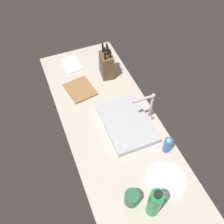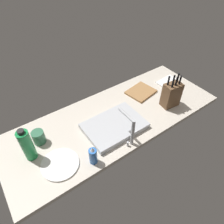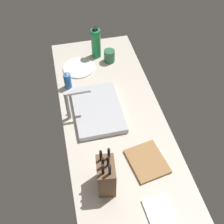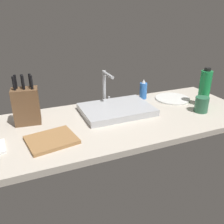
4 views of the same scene
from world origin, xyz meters
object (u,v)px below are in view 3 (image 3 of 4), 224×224
(faucet, at_px, (71,103))
(dinner_plate, at_px, (79,68))
(cutting_board, at_px, (147,161))
(soap_bottle, at_px, (68,80))
(water_bottle, at_px, (96,43))
(sink_basin, at_px, (98,110))
(coffee_mug, at_px, (109,56))
(dish_towel, at_px, (161,217))
(knife_block, at_px, (106,176))

(faucet, distance_m, dinner_plate, 0.51)
(cutting_board, distance_m, dinner_plate, 0.95)
(soap_bottle, xyz_separation_m, water_bottle, (0.31, -0.27, 0.06))
(sink_basin, relative_size, coffee_mug, 4.50)
(faucet, relative_size, coffee_mug, 2.33)
(sink_basin, height_order, dish_towel, sink_basin)
(knife_block, xyz_separation_m, soap_bottle, (0.82, 0.11, -0.05))
(faucet, height_order, knife_block, knife_block)
(knife_block, height_order, coffee_mug, knife_block)
(sink_basin, bearing_deg, faucet, 93.23)
(sink_basin, relative_size, soap_bottle, 3.04)
(sink_basin, bearing_deg, coffee_mug, -21.12)
(knife_block, distance_m, cutting_board, 0.29)
(faucet, xyz_separation_m, dinner_plate, (0.48, -0.11, -0.14))
(faucet, relative_size, knife_block, 0.80)
(knife_block, relative_size, cutting_board, 1.22)
(dish_towel, bearing_deg, sink_basin, 12.96)
(knife_block, xyz_separation_m, cutting_board, (0.09, -0.26, -0.10))
(knife_block, distance_m, water_bottle, 1.14)
(cutting_board, bearing_deg, dish_towel, 174.72)
(soap_bottle, bearing_deg, coffee_mug, -57.96)
(sink_basin, height_order, cutting_board, sink_basin)
(faucet, bearing_deg, knife_block, -167.94)
(cutting_board, distance_m, soap_bottle, 0.82)
(sink_basin, bearing_deg, soap_bottle, 29.71)
(soap_bottle, height_order, coffee_mug, soap_bottle)
(knife_block, xyz_separation_m, coffee_mug, (1.04, -0.25, -0.06))
(sink_basin, relative_size, dinner_plate, 1.80)
(cutting_board, xyz_separation_m, soap_bottle, (0.73, 0.37, 0.05))
(dinner_plate, bearing_deg, cutting_board, -163.99)
(faucet, distance_m, coffee_mug, 0.64)
(faucet, height_order, dinner_plate, faucet)
(soap_bottle, bearing_deg, faucet, 178.73)
(faucet, bearing_deg, sink_basin, -86.77)
(water_bottle, height_order, dinner_plate, water_bottle)
(dish_towel, height_order, coffee_mug, coffee_mug)
(sink_basin, distance_m, faucet, 0.21)
(sink_basin, distance_m, dinner_plate, 0.48)
(cutting_board, bearing_deg, coffee_mug, 0.60)
(faucet, height_order, coffee_mug, faucet)
(coffee_mug, bearing_deg, dinner_plate, 97.95)
(dish_towel, distance_m, coffee_mug, 1.27)
(faucet, relative_size, dinner_plate, 0.93)
(water_bottle, relative_size, coffee_mug, 2.64)
(knife_block, bearing_deg, coffee_mug, -6.66)
(faucet, xyz_separation_m, dish_towel, (-0.76, -0.34, -0.14))
(coffee_mug, bearing_deg, cutting_board, -179.40)
(cutting_board, relative_size, dish_towel, 1.11)
(cutting_board, bearing_deg, dinner_plate, 16.01)
(faucet, relative_size, soap_bottle, 1.58)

